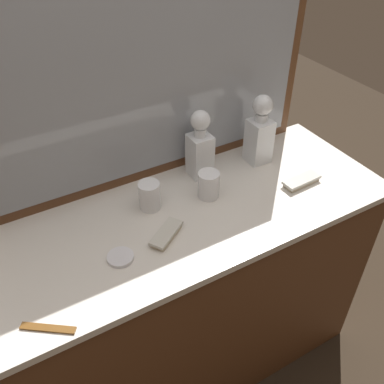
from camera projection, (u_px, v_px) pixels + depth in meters
The scene contains 11 objects.
ground_plane at pixel (192, 354), 1.98m from camera, with size 6.00×6.00×0.00m, color #2D2319.
dresser at pixel (192, 294), 1.70m from camera, with size 1.41×0.55×0.90m.
dresser_mirror at pixel (152, 75), 1.35m from camera, with size 1.22×0.03×0.77m.
crystal_decanter_far_right at pixel (200, 150), 1.52m from camera, with size 0.08×0.08×0.26m.
crystal_decanter_far_left at pixel (259, 136), 1.59m from camera, with size 0.08×0.08×0.27m.
crystal_tumbler_far_right at pixel (209, 186), 1.46m from camera, with size 0.07×0.07×0.10m.
crystal_tumbler_center at pixel (150, 197), 1.41m from camera, with size 0.07×0.07×0.10m.
silver_brush_front at pixel (301, 181), 1.53m from camera, with size 0.15×0.06×0.02m.
silver_brush_left at pixel (166, 234), 1.32m from camera, with size 0.14×0.12×0.02m.
porcelain_dish at pixel (120, 257), 1.25m from camera, with size 0.08×0.08×0.01m.
tortoiseshell_comb at pixel (48, 328), 1.07m from camera, with size 0.13×0.10×0.01m.
Camera 1 is at (-0.53, -0.93, 1.83)m, focal length 39.51 mm.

